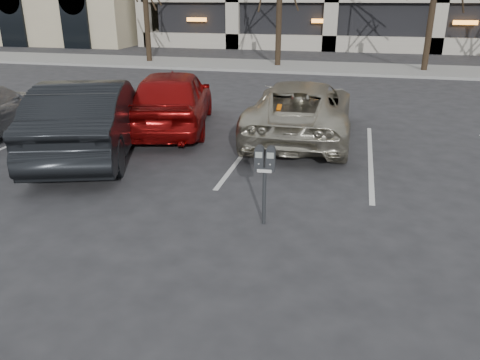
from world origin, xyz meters
TOP-DOWN VIEW (x-y plane):
  - ground at (0.00, 0.00)m, footprint 140.00×140.00m
  - sidewalk at (0.00, 16.00)m, footprint 80.00×4.00m
  - stall_lines at (-1.40, 2.30)m, footprint 16.90×5.20m
  - parking_meter at (-0.27, -1.41)m, footprint 0.33×0.15m
  - suv_silver at (-0.33, 3.59)m, footprint 2.53×5.21m
  - car_red at (-3.75, 3.63)m, footprint 2.99×5.06m
  - car_dark at (-4.70, 1.13)m, footprint 3.33×5.39m

SIDE VIEW (x-z plane):
  - ground at x=0.00m, z-range 0.00..0.00m
  - stall_lines at x=-1.40m, z-range 0.00..0.01m
  - sidewalk at x=0.00m, z-range 0.00..0.12m
  - suv_silver at x=-0.33m, z-range 0.00..1.43m
  - car_red at x=-3.75m, z-range 0.00..1.62m
  - car_dark at x=-4.70m, z-range 0.00..1.68m
  - parking_meter at x=-0.27m, z-range 0.33..1.58m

